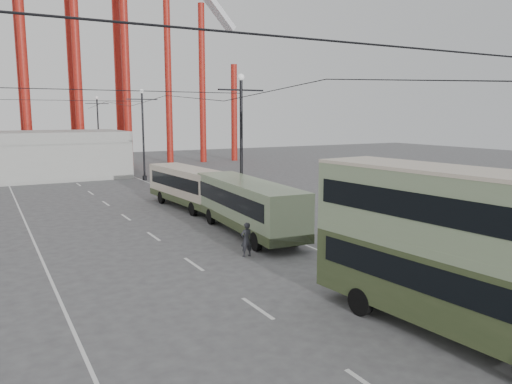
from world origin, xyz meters
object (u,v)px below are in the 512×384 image
double_decker_bus (455,245)px  single_decker_green (247,204)px  single_decker_cream (188,185)px  pedestrian (246,240)px

double_decker_bus → single_decker_green: bearing=81.4°
single_decker_green → single_decker_cream: single_decker_green is taller
single_decker_green → pedestrian: size_ratio=6.49×
double_decker_bus → single_decker_cream: bearing=82.6°
single_decker_green → pedestrian: (-2.25, -4.12, -0.87)m
double_decker_bus → pedestrian: 11.04m
double_decker_bus → single_decker_green: double_decker_bus is taller
double_decker_bus → single_decker_green: (0.84, 14.88, -1.20)m
pedestrian → double_decker_bus: bearing=96.2°
single_decker_green → pedestrian: 4.78m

